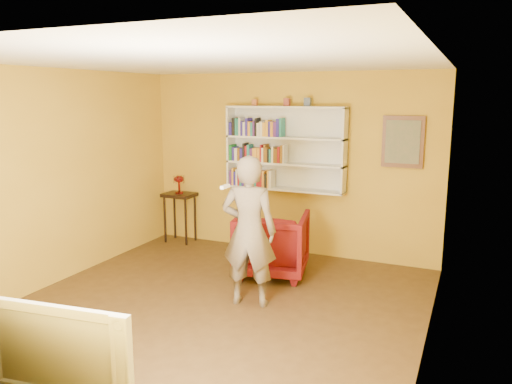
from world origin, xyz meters
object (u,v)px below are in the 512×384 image
at_px(bookshelf, 287,149).
at_px(person, 249,231).
at_px(console_table, 180,202).
at_px(armchair, 272,243).
at_px(ruby_lustre, 179,181).
at_px(television, 65,345).

height_order(bookshelf, person, bookshelf).
relative_size(bookshelf, console_table, 2.23).
bearing_deg(person, bookshelf, -92.91).
xyz_separation_m(console_table, person, (2.08, -1.81, 0.19)).
height_order(bookshelf, armchair, bookshelf).
height_order(ruby_lustre, television, ruby_lustre).
bearing_deg(armchair, television, 78.63).
distance_m(ruby_lustre, person, 2.76).
bearing_deg(ruby_lustre, armchair, -22.41).
bearing_deg(ruby_lustre, person, -41.08).
bearing_deg(bookshelf, person, -81.51).
relative_size(console_table, person, 0.47).
height_order(console_table, person, person).
relative_size(bookshelf, person, 1.04).
relative_size(ruby_lustre, television, 0.26).
distance_m(console_table, armchair, 2.12).
xyz_separation_m(bookshelf, person, (0.29, -1.97, -0.73)).
bearing_deg(ruby_lustre, console_table, 123.69).
bearing_deg(armchair, console_table, -34.43).
bearing_deg(television, console_table, 106.71).
distance_m(ruby_lustre, armchair, 2.19).
distance_m(bookshelf, person, 2.12).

